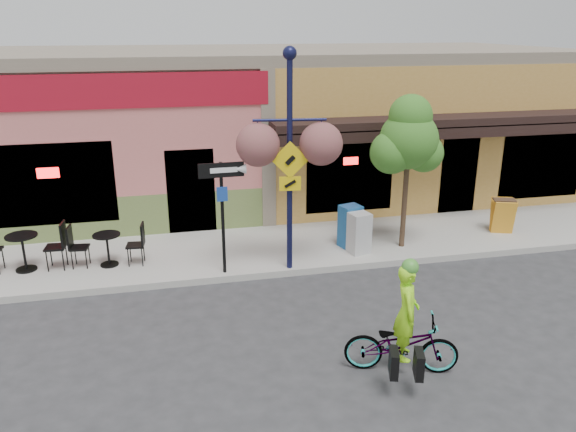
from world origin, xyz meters
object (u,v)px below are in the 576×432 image
at_px(bicycle, 401,344).
at_px(cyclist_rider, 406,326).
at_px(building, 275,121).
at_px(lamp_post, 290,163).
at_px(newspaper_box_grey, 359,233).
at_px(newspaper_box_blue, 350,226).
at_px(street_tree, 407,172).
at_px(one_way_sign, 223,219).

bearing_deg(bicycle, cyclist_rider, -72.31).
xyz_separation_m(building, cyclist_rider, (-0.12, -10.79, -1.47)).
relative_size(bicycle, cyclist_rider, 1.14).
bearing_deg(lamp_post, bicycle, -69.62).
bearing_deg(newspaper_box_grey, building, 83.13).
bearing_deg(bicycle, newspaper_box_blue, 8.52).
distance_m(cyclist_rider, street_tree, 5.13).
bearing_deg(cyclist_rider, building, 17.03).
relative_size(cyclist_rider, newspaper_box_grey, 1.61).
bearing_deg(cyclist_rider, bicycle, 107.69).
height_order(building, lamp_post, lamp_post).
bearing_deg(newspaper_box_grey, newspaper_box_blue, 88.44).
height_order(building, one_way_sign, building).
xyz_separation_m(cyclist_rider, newspaper_box_grey, (0.81, 4.42, -0.15)).
relative_size(building, newspaper_box_blue, 17.76).
distance_m(one_way_sign, newspaper_box_grey, 3.29).
distance_m(newspaper_box_blue, street_tree, 1.82).
bearing_deg(one_way_sign, newspaper_box_grey, 5.64).
bearing_deg(building, one_way_sign, -110.19).
bearing_deg(newspaper_box_grey, one_way_sign, 174.34).
bearing_deg(bicycle, newspaper_box_grey, 6.64).
height_order(lamp_post, newspaper_box_blue, lamp_post).
xyz_separation_m(lamp_post, one_way_sign, (-1.42, 0.07, -1.13)).
relative_size(cyclist_rider, newspaper_box_blue, 1.52).
bearing_deg(newspaper_box_blue, street_tree, -27.62).
height_order(bicycle, newspaper_box_blue, newspaper_box_blue).
relative_size(lamp_post, newspaper_box_grey, 4.86).
height_order(cyclist_rider, one_way_sign, one_way_sign).
relative_size(building, lamp_post, 3.88).
xyz_separation_m(bicycle, newspaper_box_grey, (0.86, 4.42, 0.16)).
xyz_separation_m(cyclist_rider, lamp_post, (-0.95, 3.94, 1.72)).
relative_size(one_way_sign, newspaper_box_grey, 2.52).
height_order(bicycle, cyclist_rider, cyclist_rider).
relative_size(newspaper_box_grey, street_tree, 0.26).
relative_size(one_way_sign, street_tree, 0.66).
bearing_deg(building, newspaper_box_grey, -83.82).
distance_m(building, bicycle, 10.94).
distance_m(bicycle, newspaper_box_blue, 4.90).
bearing_deg(newspaper_box_blue, newspaper_box_grey, -94.79).
height_order(cyclist_rider, newspaper_box_blue, cyclist_rider).
xyz_separation_m(cyclist_rider, street_tree, (1.97, 4.58, 1.20)).
xyz_separation_m(bicycle, one_way_sign, (-2.32, 4.01, 0.90)).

